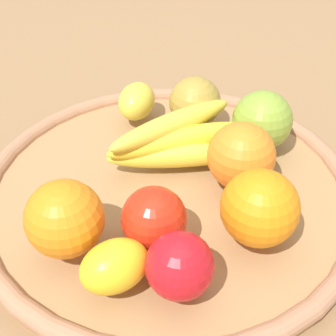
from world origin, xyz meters
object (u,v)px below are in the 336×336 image
Objects in this scene: apple_3 at (154,219)px; apple_0 at (180,266)px; orange_1 at (260,208)px; lemon_1 at (115,266)px; banana_bunch at (177,140)px; apple_2 at (195,102)px; orange_0 at (65,219)px; apple_1 at (262,120)px; lemon_0 at (137,101)px; orange_2 at (241,156)px.

apple_3 is 0.06m from apple_0.
orange_1 is 0.11m from apple_0.
lemon_1 is 0.16m from orange_1.
apple_2 is at bearing -56.85° from banana_bunch.
apple_3 is at bearing 128.47° from apple_2.
orange_0 reaches higher than lemon_1.
banana_bunch is 0.19m from orange_0.
apple_2 is 0.27m from orange_0.
apple_1 reaches higher than lemon_1.
banana_bunch is 2.75× the size of apple_3.
apple_1 is 1.15× the size of lemon_0.
lemon_0 is 0.94× the size of apple_2.
orange_0 reaches higher than lemon_0.
lemon_1 is 1.01× the size of apple_3.
apple_1 is at bearing -75.63° from lemon_1.
apple_2 reaches higher than lemon_1.
lemon_1 is 0.07m from apple_3.
apple_3 is at bearing -124.75° from orange_0.
lemon_0 is at bearing -9.71° from banana_bunch.
apple_0 is at bearing 115.96° from apple_1.
orange_2 reaches higher than apple_0.
apple_2 is 1.10× the size of apple_0.
lemon_0 is 0.99× the size of apple_3.
orange_1 reaches higher than apple_3.
apple_1 is 0.17m from orange_1.
lemon_1 is 0.21m from banana_bunch.
apple_0 is (-0.04, -0.04, 0.01)m from lemon_1.
apple_1 is at bearing -113.60° from banana_bunch.
apple_3 is 0.09m from orange_0.
apple_2 reaches higher than lemon_0.
apple_2 is at bearing -69.99° from orange_0.
apple_1 reaches higher than lemon_0.
orange_2 is (-0.04, 0.08, 0.00)m from apple_1.
banana_bunch is 0.09m from orange_2.
apple_3 is 0.14m from orange_2.
orange_2 is at bearing -84.45° from apple_3.
apple_1 reaches higher than apple_3.
lemon_0 is 0.31m from apple_0.
banana_bunch is 2.61× the size of apple_2.
orange_2 is at bearing -80.57° from lemon_1.
banana_bunch is at bearing -55.69° from lemon_1.
apple_1 is 0.97× the size of orange_0.
lemon_1 is at bearing 123.97° from apple_2.
orange_2 reaches higher than lemon_0.
orange_2 is 1.23× the size of apple_0.
orange_0 is (0.04, 0.21, 0.00)m from orange_2.
apple_1 is 0.22m from apple_3.
lemon_1 is at bearing 107.78° from apple_3.
lemon_0 is 0.25m from apple_3.
apple_1 is 0.12m from banana_bunch.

